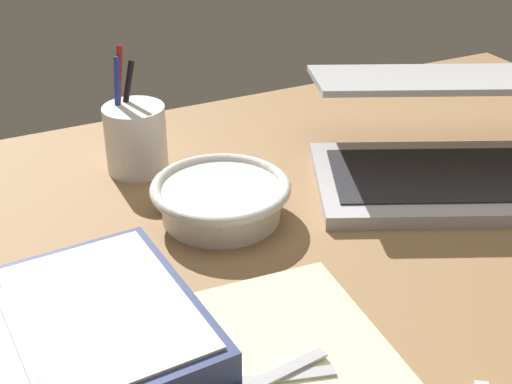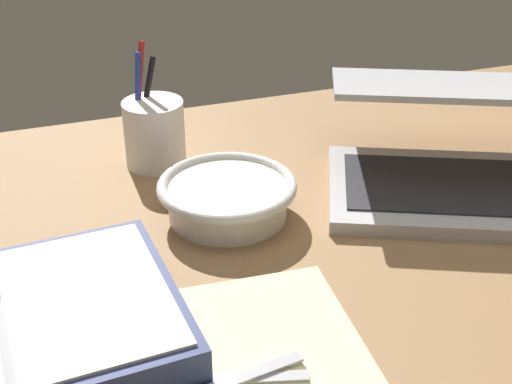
# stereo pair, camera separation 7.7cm
# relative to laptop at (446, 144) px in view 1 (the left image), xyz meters

# --- Properties ---
(desk_top) EXTENTS (1.40, 1.00, 0.02)m
(desk_top) POSITION_rel_laptop_xyz_m (-0.28, -0.12, -0.06)
(desk_top) COLOR #936D47
(desk_top) RESTS_ON ground
(laptop) EXTENTS (0.43, 0.40, 0.14)m
(laptop) POSITION_rel_laptop_xyz_m (0.00, 0.00, 0.00)
(laptop) COLOR #B7B7BC
(laptop) RESTS_ON desk_top
(bowl) EXTENTS (0.17, 0.17, 0.05)m
(bowl) POSITION_rel_laptop_xyz_m (-0.30, 0.03, -0.02)
(bowl) COLOR silver
(bowl) RESTS_ON desk_top
(pen_cup) EXTENTS (0.08, 0.08, 0.17)m
(pen_cup) POSITION_rel_laptop_xyz_m (-0.36, 0.20, -0.00)
(pen_cup) COLOR white
(pen_cup) RESTS_ON desk_top
(planner) EXTENTS (0.33, 0.25, 0.04)m
(planner) POSITION_rel_laptop_xyz_m (-0.57, -0.13, -0.03)
(planner) COLOR navy
(planner) RESTS_ON desk_top
(paper_sheet_front) EXTENTS (0.23, 0.31, 0.00)m
(paper_sheet_front) POSITION_rel_laptop_xyz_m (-0.36, -0.24, -0.05)
(paper_sheet_front) COLOR #F4EFB2
(paper_sheet_front) RESTS_ON desk_top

